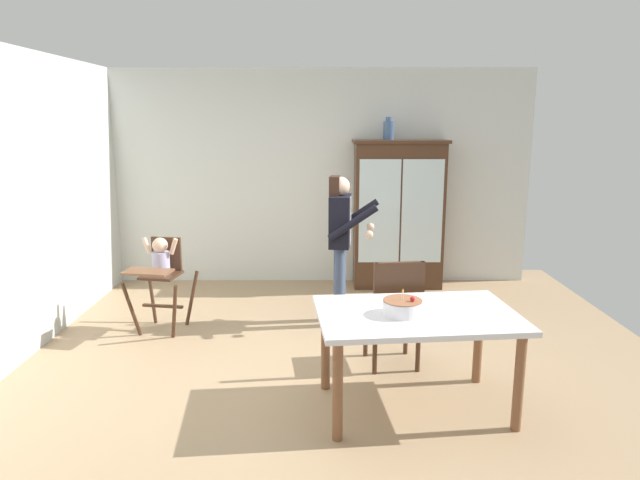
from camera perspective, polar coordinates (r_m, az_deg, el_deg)
name	(u,v)px	position (r m, az deg, el deg)	size (l,w,h in m)	color
ground_plane	(318,363)	(5.07, -0.19, -12.25)	(6.24, 6.24, 0.00)	tan
wall_back	(318,178)	(7.28, -0.19, 6.27)	(5.32, 0.06, 2.70)	silver
china_cabinet	(396,214)	(7.15, 7.67, 2.61)	(1.15, 0.48, 1.84)	#422819
ceramic_vase	(387,130)	(7.04, 6.70, 10.93)	(0.13, 0.13, 0.27)	#3D567F
high_chair_with_toddler	(159,267)	(5.83, -15.87, -2.64)	(0.66, 0.75, 0.95)	#422819
adult_person	(339,232)	(5.74, 1.91, 0.83)	(0.54, 0.53, 1.53)	#3D4C6B
dining_table	(414,325)	(4.16, 9.46, -8.41)	(1.49, 1.05, 0.74)	silver
birthday_cake	(400,307)	(4.05, 8.06, -6.67)	(0.28, 0.28, 0.19)	white
dining_chair_far_side	(393,306)	(4.81, 7.35, -6.59)	(0.49, 0.49, 0.96)	#422819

